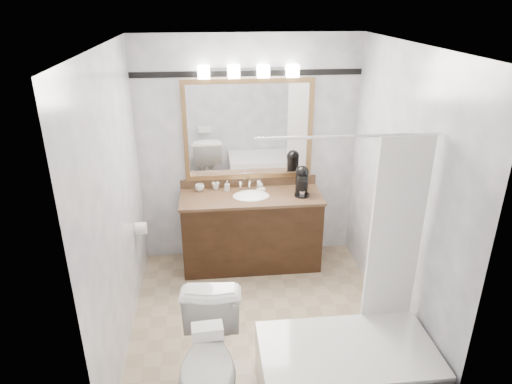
% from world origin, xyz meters
% --- Properties ---
extents(room, '(2.42, 2.62, 2.52)m').
position_xyz_m(room, '(0.00, 0.00, 1.25)').
color(room, tan).
rests_on(room, ground).
extents(vanity, '(1.53, 0.58, 0.97)m').
position_xyz_m(vanity, '(0.00, 1.02, 0.44)').
color(vanity, black).
rests_on(vanity, ground).
extents(mirror, '(1.40, 0.04, 1.10)m').
position_xyz_m(mirror, '(0.00, 1.28, 1.50)').
color(mirror, '#9D7647').
rests_on(mirror, room).
extents(vanity_light_bar, '(1.02, 0.14, 0.12)m').
position_xyz_m(vanity_light_bar, '(0.00, 1.23, 2.13)').
color(vanity_light_bar, silver).
rests_on(vanity_light_bar, room).
extents(accent_stripe, '(2.40, 0.01, 0.06)m').
position_xyz_m(accent_stripe, '(0.00, 1.29, 2.10)').
color(accent_stripe, black).
rests_on(accent_stripe, room).
extents(bathtub, '(1.30, 0.75, 1.96)m').
position_xyz_m(bathtub, '(0.55, -0.90, 0.28)').
color(bathtub, white).
rests_on(bathtub, ground).
extents(tp_roll, '(0.11, 0.12, 0.12)m').
position_xyz_m(tp_roll, '(-1.14, 0.66, 0.70)').
color(tp_roll, white).
rests_on(tp_roll, room).
extents(toilet, '(0.52, 0.84, 0.82)m').
position_xyz_m(toilet, '(-0.49, -0.92, 0.41)').
color(toilet, white).
rests_on(toilet, ground).
extents(tissue_box, '(0.21, 0.12, 0.08)m').
position_xyz_m(tissue_box, '(-0.49, -1.12, 0.86)').
color(tissue_box, white).
rests_on(tissue_box, toilet).
extents(coffee_maker, '(0.17, 0.21, 0.32)m').
position_xyz_m(coffee_maker, '(0.55, 1.00, 1.02)').
color(coffee_maker, black).
rests_on(coffee_maker, vanity).
extents(cup_left, '(0.12, 0.12, 0.08)m').
position_xyz_m(cup_left, '(-0.55, 1.21, 0.89)').
color(cup_left, white).
rests_on(cup_left, vanity).
extents(cup_right, '(0.09, 0.09, 0.08)m').
position_xyz_m(cup_right, '(-0.37, 1.23, 0.89)').
color(cup_right, white).
rests_on(cup_right, vanity).
extents(soap_bottle_a, '(0.06, 0.06, 0.11)m').
position_xyz_m(soap_bottle_a, '(-0.25, 1.19, 0.91)').
color(soap_bottle_a, white).
rests_on(soap_bottle_a, vanity).
extents(soap_bottle_b, '(0.10, 0.10, 0.09)m').
position_xyz_m(soap_bottle_b, '(0.12, 1.22, 0.90)').
color(soap_bottle_b, white).
rests_on(soap_bottle_b, vanity).
extents(soap_bar, '(0.10, 0.08, 0.03)m').
position_xyz_m(soap_bar, '(0.12, 1.13, 0.86)').
color(soap_bar, beige).
rests_on(soap_bar, vanity).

